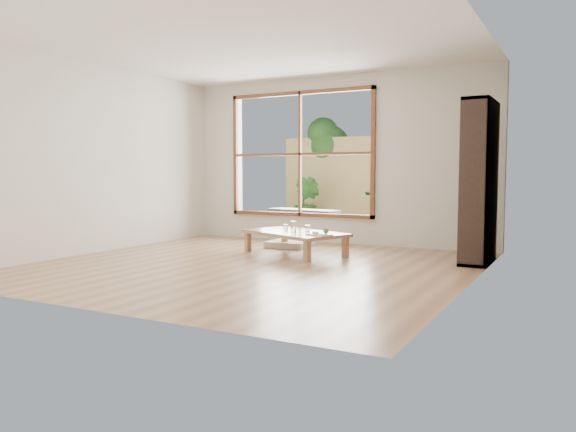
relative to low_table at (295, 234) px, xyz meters
The scene contains 15 objects.
ground 1.07m from the low_table, 91.08° to the right, with size 5.00×5.00×0.00m, color tan.
low_table is the anchor object (origin of this frame).
floor_cushion 0.83m from the low_table, 122.25° to the left, with size 0.60×0.60×0.09m, color silver.
bookshelf 2.45m from the low_table, 10.69° to the left, with size 0.32×0.89×1.97m, color #2F1F1A.
glass_tall 0.11m from the low_table, 97.54° to the right, with size 0.08×0.08×0.14m, color silver.
glass_mid 0.19m from the low_table, 23.50° to the left, with size 0.06×0.06×0.09m, color silver.
glass_short 0.20m from the low_table, 45.69° to the left, with size 0.06×0.06×0.08m, color silver.
glass_small 0.23m from the low_table, 153.45° to the left, with size 0.06×0.06×0.08m, color silver.
food_tray 0.56m from the low_table, 26.59° to the right, with size 0.34×0.29×0.09m.
deck 2.61m from the low_table, 103.79° to the left, with size 2.80×2.00×0.05m, color #3C352C.
garden_bench 2.52m from the low_table, 113.87° to the left, with size 1.39×0.62×0.42m.
bamboo_fence 3.63m from the low_table, 99.97° to the left, with size 2.80×0.06×1.80m, color tan.
shrub_right 3.31m from the low_table, 85.47° to the left, with size 0.85×0.74×0.95m, color #295D22.
shrub_left 3.36m from the low_table, 113.27° to the left, with size 0.56×0.45×1.01m, color #295D22.
garden_tree 4.26m from the low_table, 108.73° to the left, with size 1.04×0.85×2.22m.
Camera 1 is at (3.49, -5.65, 1.10)m, focal length 35.00 mm.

